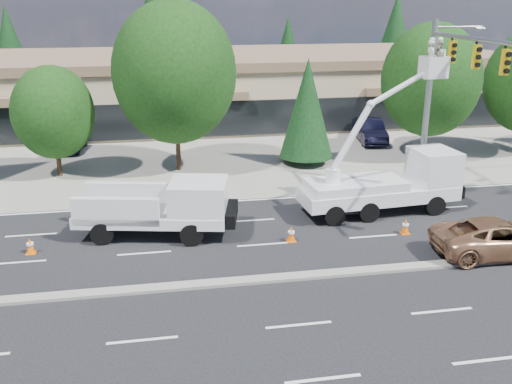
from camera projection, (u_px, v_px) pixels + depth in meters
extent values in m
plane|color=black|center=(278.00, 279.00, 21.50)|extent=(140.00, 140.00, 0.00)
cube|color=gray|center=(219.00, 147.00, 40.10)|extent=(140.00, 22.00, 0.01)
cube|color=gray|center=(278.00, 278.00, 21.48)|extent=(120.00, 0.55, 0.12)
cube|color=tan|center=(205.00, 89.00, 48.59)|extent=(50.00, 15.00, 5.00)
cube|color=brown|center=(204.00, 58.00, 47.72)|extent=(50.40, 15.40, 0.70)
cube|color=black|center=(214.00, 119.00, 41.89)|extent=(48.00, 0.12, 2.60)
cylinder|color=#332114|center=(59.00, 159.00, 33.47)|extent=(0.28, 0.28, 2.10)
ellipsoid|color=black|center=(53.00, 112.00, 32.57)|extent=(4.66, 4.66, 5.36)
cylinder|color=#332114|center=(178.00, 144.00, 34.43)|extent=(0.28, 0.28, 3.25)
ellipsoid|color=black|center=(175.00, 73.00, 33.04)|extent=(7.22, 7.22, 8.31)
cylinder|color=#332114|center=(306.00, 157.00, 36.14)|extent=(0.26, 0.26, 0.80)
cone|color=black|center=(307.00, 108.00, 35.11)|extent=(3.34, 3.34, 6.10)
cylinder|color=#332114|center=(425.00, 137.00, 37.12)|extent=(0.28, 0.28, 2.81)
ellipsoid|color=black|center=(431.00, 80.00, 35.92)|extent=(6.24, 6.24, 7.17)
cylinder|color=#332114|center=(17.00, 97.00, 57.49)|extent=(0.26, 0.26, 0.80)
cone|color=black|center=(10.00, 50.00, 55.99)|extent=(4.70, 4.70, 8.59)
cylinder|color=#332114|center=(157.00, 93.00, 59.78)|extent=(0.26, 0.26, 0.80)
cone|color=black|center=(154.00, 33.00, 57.79)|extent=(6.11, 6.11, 11.17)
cylinder|color=#332114|center=(287.00, 89.00, 62.08)|extent=(0.26, 0.26, 0.80)
cone|color=black|center=(288.00, 53.00, 60.80)|extent=(4.07, 4.07, 7.43)
cylinder|color=#332114|center=(391.00, 86.00, 64.05)|extent=(0.26, 0.26, 0.80)
cone|color=black|center=(395.00, 39.00, 62.35)|extent=(5.27, 5.27, 9.64)
cylinder|color=gray|center=(427.00, 107.00, 30.22)|extent=(0.32, 0.32, 9.00)
cylinder|color=gray|center=(489.00, 41.00, 24.32)|extent=(0.20, 10.00, 0.20)
cylinder|color=gray|center=(459.00, 27.00, 29.09)|extent=(2.60, 0.12, 0.12)
cube|color=gold|center=(452.00, 52.00, 27.36)|extent=(0.32, 0.22, 1.05)
cube|color=gold|center=(477.00, 57.00, 25.31)|extent=(0.32, 0.22, 1.05)
cube|color=gold|center=(505.00, 62.00, 23.27)|extent=(0.32, 0.22, 1.05)
cube|color=white|center=(152.00, 215.00, 25.21)|extent=(6.95, 3.71, 0.49)
cube|color=white|center=(199.00, 199.00, 24.89)|extent=(2.85, 2.80, 1.65)
cube|color=black|center=(215.00, 195.00, 24.80)|extent=(0.51, 2.06, 1.10)
cube|color=white|center=(128.00, 195.00, 26.05)|extent=(3.72, 1.08, 1.21)
cube|color=white|center=(116.00, 212.00, 24.08)|extent=(3.72, 1.08, 1.21)
cube|color=white|center=(378.00, 193.00, 27.86)|extent=(7.93, 2.98, 0.68)
cube|color=white|center=(433.00, 169.00, 28.23)|extent=(2.13, 2.44, 1.94)
cube|color=black|center=(447.00, 165.00, 28.36)|extent=(0.24, 1.94, 1.16)
cube|color=white|center=(355.00, 185.00, 27.38)|extent=(4.83, 2.62, 0.49)
cylinder|color=white|center=(333.00, 176.00, 26.92)|extent=(0.68, 0.68, 0.78)
cube|color=white|center=(434.00, 67.00, 26.45)|extent=(1.14, 0.96, 1.05)
imported|color=beige|center=(430.00, 58.00, 26.27)|extent=(0.45, 0.64, 1.67)
imported|color=beige|center=(439.00, 58.00, 26.38)|extent=(0.70, 0.86, 1.67)
ellipsoid|color=white|center=(432.00, 39.00, 25.99)|extent=(0.25, 0.25, 0.17)
ellipsoid|color=white|center=(441.00, 39.00, 26.10)|extent=(0.25, 0.25, 0.17)
cube|color=#F05F07|center=(31.00, 253.00, 23.66)|extent=(0.40, 0.40, 0.03)
cone|color=#F05F07|center=(30.00, 246.00, 23.55)|extent=(0.36, 0.36, 0.70)
cylinder|color=white|center=(30.00, 244.00, 23.53)|extent=(0.29, 0.29, 0.10)
cube|color=#F05F07|center=(196.00, 242.00, 24.75)|extent=(0.40, 0.40, 0.03)
cone|color=#F05F07|center=(196.00, 234.00, 24.64)|extent=(0.36, 0.36, 0.70)
cylinder|color=white|center=(196.00, 233.00, 24.61)|extent=(0.29, 0.29, 0.10)
cube|color=#F05F07|center=(291.00, 241.00, 24.82)|extent=(0.40, 0.40, 0.03)
cone|color=#F05F07|center=(291.00, 234.00, 24.71)|extent=(0.36, 0.36, 0.70)
cylinder|color=white|center=(291.00, 232.00, 24.69)|extent=(0.29, 0.29, 0.10)
cube|color=#F05F07|center=(405.00, 233.00, 25.62)|extent=(0.40, 0.40, 0.03)
cone|color=#F05F07|center=(405.00, 226.00, 25.51)|extent=(0.36, 0.36, 0.70)
cylinder|color=white|center=(406.00, 225.00, 25.49)|extent=(0.29, 0.29, 0.10)
imported|color=#A4724F|center=(499.00, 237.00, 23.35)|extent=(5.49, 2.69, 1.50)
imported|color=black|center=(71.00, 141.00, 39.02)|extent=(2.05, 4.20, 1.38)
imported|color=black|center=(370.00, 131.00, 41.38)|extent=(2.42, 5.13, 1.63)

